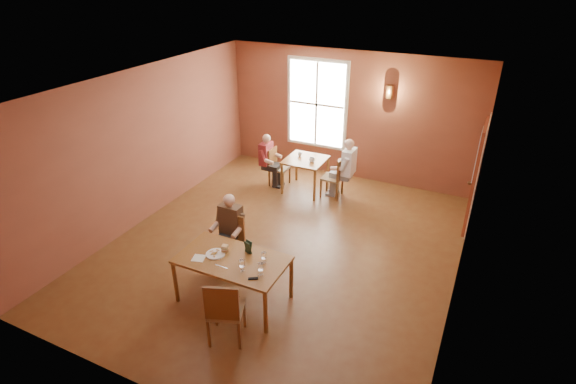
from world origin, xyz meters
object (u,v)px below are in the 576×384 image
at_px(chair_diner_main, 228,245).
at_px(second_table, 305,175).
at_px(chair_empty, 226,308).
at_px(diner_maroon, 278,161).
at_px(diner_main, 227,238).
at_px(chair_diner_maroon, 280,167).
at_px(diner_white, 334,169).
at_px(main_table, 234,279).
at_px(chair_diner_white, 332,177).

bearing_deg(chair_diner_main, second_table, -89.61).
xyz_separation_m(chair_empty, diner_maroon, (-1.54, 4.65, 0.08)).
bearing_deg(diner_maroon, chair_diner_main, 12.09).
height_order(chair_diner_main, diner_main, diner_main).
bearing_deg(chair_diner_main, chair_diner_maroon, -78.41).
relative_size(chair_diner_main, diner_white, 0.72).
bearing_deg(second_table, chair_diner_main, -89.61).
bearing_deg(main_table, diner_maroon, 107.02).
bearing_deg(chair_diner_white, chair_empty, -177.46).
bearing_deg(diner_main, chair_diner_white, -100.75).
bearing_deg(diner_maroon, diner_main, 11.99).
relative_size(second_table, diner_white, 0.66).
height_order(diner_main, diner_maroon, diner_main).
bearing_deg(chair_diner_main, diner_maroon, -77.91).
distance_m(chair_diner_main, diner_main, 0.15).
height_order(chair_diner_white, chair_diner_maroon, chair_diner_white).
relative_size(main_table, chair_diner_main, 1.71).
distance_m(second_table, diner_maroon, 0.71).
height_order(chair_diner_main, diner_white, diner_white).
height_order(chair_empty, chair_diner_maroon, chair_empty).
xyz_separation_m(chair_empty, second_table, (-0.86, 4.65, -0.13)).
bearing_deg(diner_main, chair_empty, 121.92).
bearing_deg(chair_diner_main, main_table, 127.57).
bearing_deg(chair_diner_main, diner_main, 90.00).
bearing_deg(diner_maroon, diner_white, 90.00).
height_order(chair_diner_main, diner_maroon, diner_maroon).
relative_size(diner_main, chair_diner_white, 1.34).
distance_m(diner_main, second_table, 3.32).
distance_m(diner_white, diner_maroon, 1.36).
relative_size(chair_empty, chair_diner_white, 1.11).
relative_size(main_table, second_table, 1.87).
distance_m(diner_main, chair_diner_maroon, 3.38).
bearing_deg(chair_empty, chair_diner_maroon, 87.15).
relative_size(chair_diner_main, chair_empty, 0.92).
bearing_deg(diner_main, chair_diner_maroon, -78.51).
bearing_deg(chair_empty, chair_diner_main, 100.54).
xyz_separation_m(chair_empty, diner_white, (-0.18, 4.65, 0.14)).
bearing_deg(chair_diner_main, chair_empty, 121.36).
bearing_deg(diner_white, main_table, 177.70).
relative_size(diner_main, diner_maroon, 1.05).
bearing_deg(chair_diner_maroon, diner_white, 90.00).
relative_size(chair_diner_main, second_table, 1.09).
xyz_separation_m(chair_diner_maroon, diner_maroon, (-0.03, 0.00, 0.15)).
bearing_deg(second_table, chair_diner_maroon, 180.00).
distance_m(chair_diner_white, diner_maroon, 1.34).
height_order(main_table, chair_diner_maroon, chair_diner_maroon).
bearing_deg(diner_white, chair_empty, -177.83).
bearing_deg(main_table, chair_diner_white, 88.13).
xyz_separation_m(second_table, chair_diner_maroon, (-0.65, 0.00, 0.06)).
distance_m(chair_diner_white, diner_white, 0.20).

